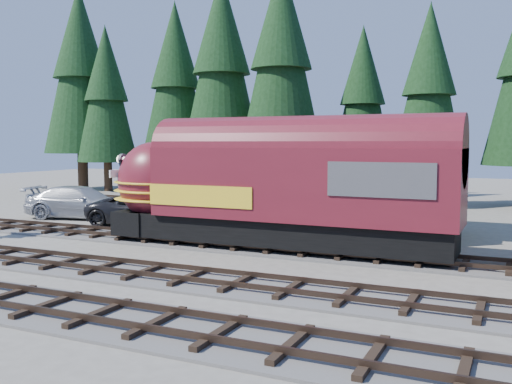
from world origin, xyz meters
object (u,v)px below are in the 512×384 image
at_px(locomotive, 264,191).
at_px(pickup_truck_a, 144,209).
at_px(pickup_truck_b, 81,202).
at_px(depot, 326,173).
at_px(caboose, 294,171).

xyz_separation_m(locomotive, pickup_truck_a, (-9.05, 3.92, -1.64)).
height_order(pickup_truck_a, pickup_truck_b, pickup_truck_b).
bearing_deg(pickup_truck_a, locomotive, -127.24).
relative_size(depot, caboose, 1.25).
relative_size(caboose, pickup_truck_a, 1.64).
xyz_separation_m(caboose, pickup_truck_b, (-10.10, -9.47, -1.66)).
distance_m(depot, pickup_truck_b, 15.04).
bearing_deg(pickup_truck_b, pickup_truck_a, -110.54).
relative_size(depot, pickup_truck_b, 1.91).
xyz_separation_m(locomotive, caboose, (-4.06, 14.00, 0.12)).
bearing_deg(locomotive, pickup_truck_a, 156.56).
bearing_deg(caboose, depot, -58.05).
relative_size(depot, locomotive, 0.81).
bearing_deg(caboose, pickup_truck_b, -136.84).
relative_size(caboose, pickup_truck_b, 1.53).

